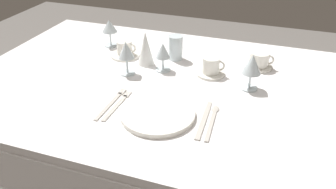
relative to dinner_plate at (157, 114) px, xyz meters
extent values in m
cube|color=white|center=(0.00, 0.25, -0.03)|extent=(1.80, 1.10, 0.04)
cube|color=white|center=(0.00, 0.80, -0.14)|extent=(1.80, 0.01, 0.18)
cylinder|color=brown|center=(-0.80, 0.70, -0.40)|extent=(0.07, 0.07, 0.70)
cylinder|color=white|center=(0.00, 0.00, 0.00)|extent=(0.27, 0.27, 0.02)
cube|color=beige|center=(-0.16, -0.01, -0.01)|extent=(0.02, 0.18, 0.00)
cube|color=beige|center=(-0.16, 0.10, -0.01)|extent=(0.02, 0.04, 0.00)
cube|color=beige|center=(-0.19, 0.00, -0.01)|extent=(0.02, 0.20, 0.00)
cube|color=beige|center=(-0.19, 0.11, -0.01)|extent=(0.02, 0.04, 0.00)
cube|color=beige|center=(0.17, 0.01, -0.01)|extent=(0.03, 0.20, 0.00)
cube|color=beige|center=(0.16, 0.12, -0.01)|extent=(0.02, 0.06, 0.00)
cube|color=beige|center=(0.19, 0.00, -0.01)|extent=(0.02, 0.18, 0.00)
ellipsoid|color=beige|center=(0.19, 0.11, -0.01)|extent=(0.03, 0.04, 0.01)
cylinder|color=white|center=(-0.33, 0.43, 0.00)|extent=(0.14, 0.14, 0.01)
cylinder|color=white|center=(-0.33, 0.43, 0.03)|extent=(0.07, 0.07, 0.07)
torus|color=white|center=(-0.29, 0.43, 0.04)|extent=(0.05, 0.01, 0.05)
cylinder|color=white|center=(0.30, 0.51, 0.00)|extent=(0.13, 0.13, 0.01)
cylinder|color=white|center=(0.30, 0.51, 0.03)|extent=(0.09, 0.09, 0.06)
torus|color=white|center=(0.34, 0.51, 0.04)|extent=(0.04, 0.01, 0.04)
cylinder|color=white|center=(0.11, 0.37, 0.00)|extent=(0.13, 0.13, 0.01)
cylinder|color=white|center=(0.11, 0.37, 0.04)|extent=(0.07, 0.07, 0.07)
torus|color=white|center=(0.15, 0.37, 0.04)|extent=(0.05, 0.01, 0.05)
cylinder|color=silver|center=(-0.45, 0.51, -0.01)|extent=(0.06, 0.06, 0.01)
cylinder|color=silver|center=(-0.45, 0.51, 0.03)|extent=(0.01, 0.01, 0.07)
cone|color=silver|center=(-0.45, 0.51, 0.10)|extent=(0.08, 0.08, 0.06)
cylinder|color=silver|center=(-0.10, 0.34, -0.01)|extent=(0.07, 0.07, 0.01)
cylinder|color=silver|center=(-0.10, 0.34, 0.02)|extent=(0.01, 0.01, 0.06)
cone|color=silver|center=(-0.10, 0.34, 0.09)|extent=(0.06, 0.06, 0.07)
cylinder|color=silver|center=(-0.24, 0.26, -0.01)|extent=(0.07, 0.07, 0.01)
cylinder|color=silver|center=(-0.24, 0.26, 0.03)|extent=(0.01, 0.01, 0.07)
cone|color=silver|center=(-0.24, 0.26, 0.10)|extent=(0.07, 0.07, 0.07)
cylinder|color=silver|center=(0.28, 0.30, -0.01)|extent=(0.07, 0.07, 0.01)
cylinder|color=silver|center=(0.28, 0.30, 0.03)|extent=(0.01, 0.01, 0.07)
cone|color=silver|center=(0.28, 0.30, 0.10)|extent=(0.08, 0.08, 0.08)
cylinder|color=silver|center=(-0.08, 0.47, 0.05)|extent=(0.07, 0.07, 0.12)
cylinder|color=#C68C1E|center=(-0.08, 0.47, 0.02)|extent=(0.06, 0.06, 0.05)
cone|color=white|center=(-0.20, 0.38, 0.07)|extent=(0.08, 0.08, 0.16)
camera|label=1|loc=(0.36, -0.93, 0.68)|focal=36.18mm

